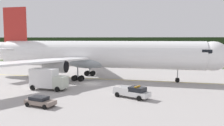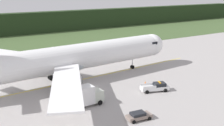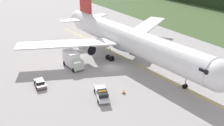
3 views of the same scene
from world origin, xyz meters
name	(u,v)px [view 1 (image 1 of 3)]	position (x,y,z in m)	size (l,w,h in m)	color
ground	(92,84)	(0.00, 0.00, 0.00)	(320.00, 320.00, 0.00)	#A29D9A
grass_verge	(145,60)	(0.00, 54.97, 0.02)	(320.00, 43.29, 0.04)	#40582E
distant_tree_line	(153,47)	(0.00, 77.47, 4.72)	(288.00, 5.91, 9.45)	#21321A
taxiway_centerline_main	(98,79)	(-0.95, 5.77, 0.00)	(71.76, 0.30, 0.01)	yellow
airliner	(95,55)	(-1.49, 5.73, 5.38)	(55.79, 48.30, 16.28)	white
ops_pickup_truck	(133,92)	(10.52, -8.77, 0.90)	(6.05, 3.69, 1.94)	silver
catering_truck	(47,79)	(-5.04, -7.70, 1.91)	(6.50, 2.92, 3.85)	beige
staff_car	(40,101)	(-0.05, -17.08, 0.70)	(4.26, 2.38, 1.30)	gray
apron_cone	(144,90)	(11.33, -4.39, 0.38)	(0.63, 0.63, 0.78)	black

